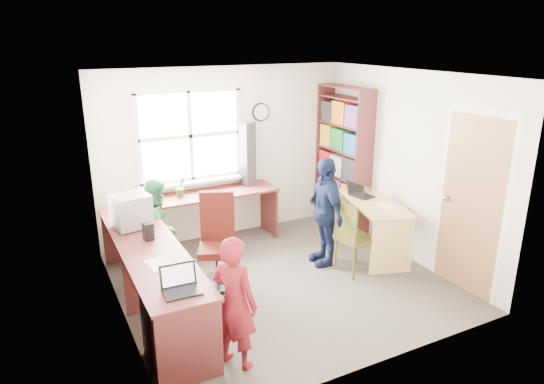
# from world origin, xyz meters

# --- Properties ---
(room) EXTENTS (3.64, 3.44, 2.44)m
(room) POSITION_xyz_m (0.01, 0.10, 1.22)
(room) COLOR #413A33
(room) RESTS_ON ground
(l_desk) EXTENTS (2.38, 2.95, 0.75)m
(l_desk) POSITION_xyz_m (-1.31, -0.28, 0.46)
(l_desk) COLOR maroon
(l_desk) RESTS_ON ground
(right_desk) EXTENTS (0.92, 1.36, 0.72)m
(right_desk) POSITION_xyz_m (1.47, 0.17, 0.52)
(right_desk) COLOR #E4C072
(right_desk) RESTS_ON ground
(bookshelf) EXTENTS (0.30, 1.02, 2.10)m
(bookshelf) POSITION_xyz_m (1.65, 1.19, 1.00)
(bookshelf) COLOR maroon
(bookshelf) RESTS_ON ground
(swivel_chair) EXTENTS (0.67, 0.67, 1.08)m
(swivel_chair) POSITION_xyz_m (-0.66, 0.35, 0.47)
(swivel_chair) COLOR black
(swivel_chair) RESTS_ON ground
(wooden_chair) EXTENTS (0.43, 0.43, 0.91)m
(wooden_chair) POSITION_xyz_m (0.87, -0.16, 0.50)
(wooden_chair) COLOR #494918
(wooden_chair) RESTS_ON ground
(crt_monitor) EXTENTS (0.43, 0.40, 0.38)m
(crt_monitor) POSITION_xyz_m (-1.54, 0.65, 0.94)
(crt_monitor) COLOR #9C9CA0
(crt_monitor) RESTS_ON l_desk
(laptop_left) EXTENTS (0.32, 0.27, 0.21)m
(laptop_left) POSITION_xyz_m (-1.47, -0.95, 0.80)
(laptop_left) COLOR black
(laptop_left) RESTS_ON l_desk
(laptop_right) EXTENTS (0.30, 0.34, 0.21)m
(laptop_right) POSITION_xyz_m (1.41, 0.43, 0.77)
(laptop_right) COLOR black
(laptop_right) RESTS_ON right_desk
(speaker_a) EXTENTS (0.11, 0.11, 0.19)m
(speaker_a) POSITION_xyz_m (-1.46, 0.22, 0.84)
(speaker_a) COLOR black
(speaker_a) RESTS_ON l_desk
(speaker_b) EXTENTS (0.10, 0.10, 0.18)m
(speaker_b) POSITION_xyz_m (-1.51, 0.79, 0.84)
(speaker_b) COLOR black
(speaker_b) RESTS_ON l_desk
(cd_tower) EXTENTS (0.22, 0.21, 0.90)m
(cd_tower) POSITION_xyz_m (0.27, 1.53, 1.20)
(cd_tower) COLOR black
(cd_tower) RESTS_ON l_desk
(game_box) EXTENTS (0.35, 0.35, 0.06)m
(game_box) POSITION_xyz_m (1.52, 0.64, 0.75)
(game_box) COLOR red
(game_box) RESTS_ON right_desk
(paper_a) EXTENTS (0.24, 0.31, 0.00)m
(paper_a) POSITION_xyz_m (-1.51, -0.39, 0.75)
(paper_a) COLOR beige
(paper_a) RESTS_ON l_desk
(paper_b) EXTENTS (0.23, 0.30, 0.00)m
(paper_b) POSITION_xyz_m (1.50, -0.05, 0.72)
(paper_b) COLOR beige
(paper_b) RESTS_ON right_desk
(potted_plant) EXTENTS (0.18, 0.16, 0.28)m
(potted_plant) POSITION_xyz_m (-0.75, 1.43, 0.89)
(potted_plant) COLOR #2B6D31
(potted_plant) RESTS_ON l_desk
(person_red) EXTENTS (0.48, 0.53, 1.22)m
(person_red) POSITION_xyz_m (-1.06, -1.12, 0.61)
(person_red) COLOR maroon
(person_red) RESTS_ON ground
(person_green) EXTENTS (0.64, 0.70, 1.17)m
(person_green) POSITION_xyz_m (-1.18, 0.97, 0.59)
(person_green) COLOR #2F7736
(person_green) RESTS_ON ground
(person_navy) EXTENTS (0.44, 0.85, 1.39)m
(person_navy) POSITION_xyz_m (0.73, 0.23, 0.69)
(person_navy) COLOR #131B3C
(person_navy) RESTS_ON ground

